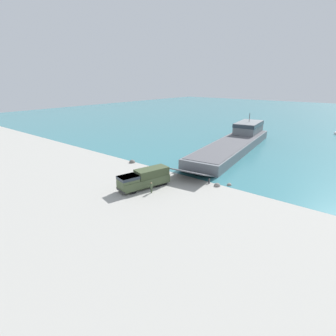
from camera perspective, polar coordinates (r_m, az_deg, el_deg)
ground_plane at (r=42.91m, az=-4.59°, el=-2.89°), size 240.00×240.00×0.00m
water_surface at (r=128.90m, az=26.51°, el=9.80°), size 240.00×180.00×0.01m
landing_craft at (r=65.63m, az=14.75°, el=5.79°), size 12.38×42.97×7.37m
military_truck at (r=39.98m, az=-5.21°, el=-2.26°), size 4.39×8.53×2.84m
soldier_on_ramp at (r=38.21m, az=-3.64°, el=-4.11°), size 0.35×0.49×1.67m
mooring_bollard at (r=42.32m, az=8.95°, el=-2.75°), size 0.32×0.32×0.80m
shoreline_rock_a at (r=49.05m, az=-3.55°, el=-0.05°), size 0.58×0.58×0.58m
shoreline_rock_b at (r=41.63m, az=10.63°, el=-3.87°), size 0.99×0.99×0.99m
shoreline_rock_c at (r=52.79m, az=-7.80°, el=1.18°), size 1.20×1.20×1.20m
shoreline_rock_d at (r=42.31m, az=13.18°, el=-3.67°), size 0.73×0.73×0.73m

